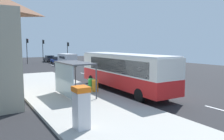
% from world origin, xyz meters
% --- Properties ---
extents(ground_plane, '(56.00, 92.00, 0.04)m').
position_xyz_m(ground_plane, '(0.00, 14.00, -0.02)').
color(ground_plane, '#262628').
extents(sidewalk_platform, '(6.20, 30.00, 0.18)m').
position_xyz_m(sidewalk_platform, '(-6.40, 2.00, 0.09)').
color(sidewalk_platform, '#ADAAA3').
rests_on(sidewalk_platform, ground).
extents(lane_stripe_seg_0, '(0.16, 2.20, 0.01)m').
position_xyz_m(lane_stripe_seg_0, '(0.25, -6.00, 0.01)').
color(lane_stripe_seg_0, silver).
rests_on(lane_stripe_seg_0, ground).
extents(lane_stripe_seg_1, '(0.16, 2.20, 0.01)m').
position_xyz_m(lane_stripe_seg_1, '(0.25, -1.00, 0.01)').
color(lane_stripe_seg_1, silver).
rests_on(lane_stripe_seg_1, ground).
extents(lane_stripe_seg_2, '(0.16, 2.20, 0.01)m').
position_xyz_m(lane_stripe_seg_2, '(0.25, 4.00, 0.01)').
color(lane_stripe_seg_2, silver).
rests_on(lane_stripe_seg_2, ground).
extents(lane_stripe_seg_3, '(0.16, 2.20, 0.01)m').
position_xyz_m(lane_stripe_seg_3, '(0.25, 9.00, 0.01)').
color(lane_stripe_seg_3, silver).
rests_on(lane_stripe_seg_3, ground).
extents(lane_stripe_seg_4, '(0.16, 2.20, 0.01)m').
position_xyz_m(lane_stripe_seg_4, '(0.25, 14.00, 0.01)').
color(lane_stripe_seg_4, silver).
rests_on(lane_stripe_seg_4, ground).
extents(lane_stripe_seg_5, '(0.16, 2.20, 0.01)m').
position_xyz_m(lane_stripe_seg_5, '(0.25, 19.00, 0.01)').
color(lane_stripe_seg_5, silver).
rests_on(lane_stripe_seg_5, ground).
extents(lane_stripe_seg_6, '(0.16, 2.20, 0.01)m').
position_xyz_m(lane_stripe_seg_6, '(0.25, 24.00, 0.01)').
color(lane_stripe_seg_6, silver).
rests_on(lane_stripe_seg_6, ground).
extents(lane_stripe_seg_7, '(0.16, 2.20, 0.01)m').
position_xyz_m(lane_stripe_seg_7, '(0.25, 29.00, 0.01)').
color(lane_stripe_seg_7, silver).
rests_on(lane_stripe_seg_7, ground).
extents(bus, '(2.72, 11.06, 3.21)m').
position_xyz_m(bus, '(-1.71, 1.67, 1.84)').
color(bus, red).
rests_on(bus, ground).
extents(white_van, '(2.06, 5.21, 2.30)m').
position_xyz_m(white_van, '(2.20, 25.83, 1.34)').
color(white_van, silver).
rests_on(white_van, ground).
extents(sedan_near, '(1.99, 4.47, 1.52)m').
position_xyz_m(sedan_near, '(2.30, 31.54, 0.79)').
color(sedan_near, navy).
rests_on(sedan_near, ground).
extents(sedan_far, '(1.99, 4.47, 1.52)m').
position_xyz_m(sedan_far, '(2.30, 37.82, 0.79)').
color(sedan_far, black).
rests_on(sedan_far, ground).
extents(ticket_machine, '(0.66, 0.76, 1.94)m').
position_xyz_m(ticket_machine, '(-8.40, -4.67, 1.17)').
color(ticket_machine, silver).
rests_on(ticket_machine, sidewalk_platform).
extents(recycling_bin_orange, '(0.52, 0.52, 0.95)m').
position_xyz_m(recycling_bin_orange, '(-4.20, 2.10, 0.66)').
color(recycling_bin_orange, orange).
rests_on(recycling_bin_orange, sidewalk_platform).
extents(recycling_bin_green, '(0.52, 0.52, 0.95)m').
position_xyz_m(recycling_bin_green, '(-4.20, 2.80, 0.66)').
color(recycling_bin_green, green).
rests_on(recycling_bin_green, sidewalk_platform).
extents(traffic_light_near_side, '(0.49, 0.28, 4.59)m').
position_xyz_m(traffic_light_near_side, '(5.50, 34.16, 3.07)').
color(traffic_light_near_side, '#2D2D2D').
rests_on(traffic_light_near_side, ground).
extents(traffic_light_far_side, '(0.49, 0.28, 5.30)m').
position_xyz_m(traffic_light_far_side, '(-3.10, 34.96, 3.51)').
color(traffic_light_far_side, '#2D2D2D').
rests_on(traffic_light_far_side, ground).
extents(traffic_light_median, '(0.49, 0.28, 5.11)m').
position_xyz_m(traffic_light_median, '(0.40, 35.76, 3.39)').
color(traffic_light_median, '#2D2D2D').
rests_on(traffic_light_median, ground).
extents(bus_shelter, '(1.80, 4.00, 2.50)m').
position_xyz_m(bus_shelter, '(-6.41, 1.77, 2.10)').
color(bus_shelter, '#4C4C51').
rests_on(bus_shelter, sidewalk_platform).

